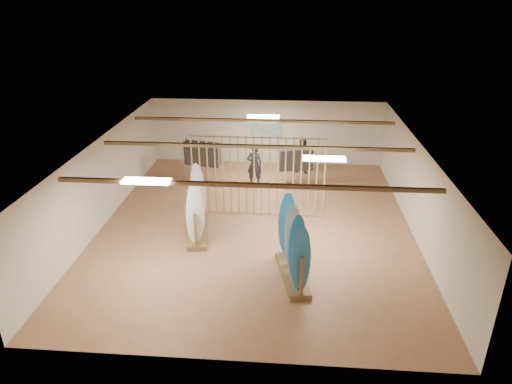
# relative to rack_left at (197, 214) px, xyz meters

# --- Properties ---
(floor) EXTENTS (12.00, 12.00, 0.00)m
(floor) POSITION_rel_rack_left_xyz_m (1.78, 0.70, -0.71)
(floor) COLOR #AD7853
(floor) RESTS_ON ground
(ceiling) EXTENTS (12.00, 12.00, 0.00)m
(ceiling) POSITION_rel_rack_left_xyz_m (1.78, 0.70, 2.09)
(ceiling) COLOR #9A9691
(ceiling) RESTS_ON ground
(wall_back) EXTENTS (12.00, 0.00, 12.00)m
(wall_back) POSITION_rel_rack_left_xyz_m (1.78, 6.70, 0.69)
(wall_back) COLOR white
(wall_back) RESTS_ON ground
(wall_front) EXTENTS (12.00, 0.00, 12.00)m
(wall_front) POSITION_rel_rack_left_xyz_m (1.78, -5.30, 0.69)
(wall_front) COLOR white
(wall_front) RESTS_ON ground
(wall_left) EXTENTS (0.00, 12.00, 12.00)m
(wall_left) POSITION_rel_rack_left_xyz_m (-3.22, 0.70, 0.69)
(wall_left) COLOR white
(wall_left) RESTS_ON ground
(wall_right) EXTENTS (0.00, 12.00, 12.00)m
(wall_right) POSITION_rel_rack_left_xyz_m (6.78, 0.70, 0.69)
(wall_right) COLOR white
(wall_right) RESTS_ON ground
(ceiling_slats) EXTENTS (9.50, 6.12, 0.10)m
(ceiling_slats) POSITION_rel_rack_left_xyz_m (1.78, 0.70, 2.01)
(ceiling_slats) COLOR olive
(ceiling_slats) RESTS_ON ground
(light_panels) EXTENTS (1.20, 0.35, 0.06)m
(light_panels) POSITION_rel_rack_left_xyz_m (1.78, 0.70, 2.03)
(light_panels) COLOR white
(light_panels) RESTS_ON ground
(bamboo_partition) EXTENTS (4.45, 0.05, 2.78)m
(bamboo_partition) POSITION_rel_rack_left_xyz_m (1.78, 1.50, 0.69)
(bamboo_partition) COLOR tan
(bamboo_partition) RESTS_ON ground
(poster) EXTENTS (1.40, 0.03, 0.90)m
(poster) POSITION_rel_rack_left_xyz_m (1.78, 6.68, 0.89)
(poster) COLOR #3692BF
(poster) RESTS_ON ground
(rack_left) EXTENTS (0.87, 2.24, 2.08)m
(rack_left) POSITION_rel_rack_left_xyz_m (0.00, 0.00, 0.00)
(rack_left) COLOR olive
(rack_left) RESTS_ON floor
(rack_right) EXTENTS (1.00, 2.24, 2.06)m
(rack_right) POSITION_rel_rack_left_xyz_m (2.98, -2.13, -0.01)
(rack_right) COLOR olive
(rack_right) RESTS_ON floor
(clothing_rack_a) EXTENTS (1.54, 0.70, 1.68)m
(clothing_rack_a) POSITION_rel_rack_left_xyz_m (-0.67, 4.54, 0.38)
(clothing_rack_a) COLOR silver
(clothing_rack_a) RESTS_ON floor
(clothing_rack_b) EXTENTS (1.39, 0.58, 1.50)m
(clothing_rack_b) POSITION_rel_rack_left_xyz_m (3.07, 4.47, 0.27)
(clothing_rack_b) COLOR silver
(clothing_rack_b) RESTS_ON floor
(shopper_a) EXTENTS (0.70, 0.49, 1.88)m
(shopper_a) POSITION_rel_rack_left_xyz_m (1.45, 4.11, 0.23)
(shopper_a) COLOR #2A2A33
(shopper_a) RESTS_ON floor
(shopper_b) EXTENTS (0.98, 0.85, 1.71)m
(shopper_b) POSITION_rel_rack_left_xyz_m (3.37, 5.47, 0.15)
(shopper_b) COLOR #37322B
(shopper_b) RESTS_ON floor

